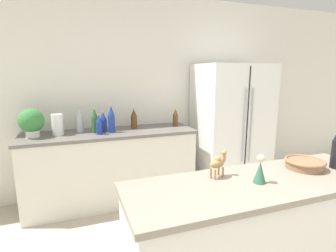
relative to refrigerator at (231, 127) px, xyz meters
name	(u,v)px	position (x,y,z in m)	size (l,w,h in m)	color
wall_back	(141,96)	(-1.16, 0.40, 0.43)	(8.00, 0.06, 2.55)	silver
back_counter	(112,167)	(-1.62, 0.07, -0.40)	(2.01, 0.63, 0.89)	silver
refrigerator	(231,127)	(0.00, 0.00, 0.00)	(0.93, 0.74, 1.69)	white
bar_counter	(256,250)	(-0.99, -1.84, -0.37)	(1.66, 0.54, 0.95)	silver
potted_plant	(32,122)	(-2.45, 0.08, 0.21)	(0.26, 0.26, 0.31)	silver
paper_towel_roll	(58,125)	(-2.20, 0.09, 0.16)	(0.12, 0.12, 0.24)	white
back_bottle_0	(134,119)	(-1.31, 0.17, 0.16)	(0.08, 0.08, 0.25)	brown
back_bottle_1	(111,119)	(-1.61, 0.02, 0.20)	(0.08, 0.08, 0.33)	navy
back_bottle_2	(103,122)	(-1.70, 0.11, 0.16)	(0.08, 0.08, 0.24)	navy
back_bottle_3	(175,118)	(-0.77, 0.12, 0.16)	(0.07, 0.07, 0.24)	brown
back_bottle_4	(95,121)	(-1.80, 0.07, 0.18)	(0.07, 0.07, 0.30)	#2D6033
back_bottle_5	(99,125)	(-1.76, -0.02, 0.15)	(0.07, 0.07, 0.23)	navy
back_bottle_6	(79,120)	(-1.96, 0.16, 0.18)	(0.08, 0.08, 0.30)	#B2B7BC
fruit_bowl	(305,163)	(-0.59, -1.77, 0.13)	(0.26, 0.26, 0.06)	#8C6647
camel_figurine	(218,163)	(-1.21, -1.70, 0.19)	(0.13, 0.09, 0.16)	#A87F4C
wise_man_figurine_blue	(260,171)	(-1.03, -1.86, 0.17)	(0.07, 0.07, 0.17)	#33664C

